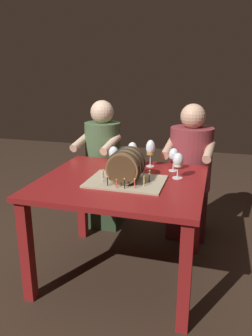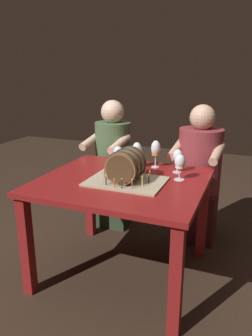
{
  "view_description": "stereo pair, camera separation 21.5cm",
  "coord_description": "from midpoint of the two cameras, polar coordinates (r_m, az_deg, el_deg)",
  "views": [
    {
      "loc": [
        0.61,
        -2.03,
        1.47
      ],
      "look_at": [
        0.04,
        -0.05,
        0.84
      ],
      "focal_mm": 34.71,
      "sensor_mm": 36.0,
      "label": 1
    },
    {
      "loc": [
        0.81,
        -1.96,
        1.47
      ],
      "look_at": [
        0.04,
        -0.05,
        0.84
      ],
      "focal_mm": 34.71,
      "sensor_mm": 36.0,
      "label": 2
    }
  ],
  "objects": [
    {
      "name": "wine_glass_red",
      "position": [
        2.41,
        5.85,
        2.11
      ],
      "size": [
        0.07,
        0.07,
        0.17
      ],
      "color": "white",
      "rests_on": "dining_table"
    },
    {
      "name": "dining_table",
      "position": [
        2.28,
        -3.49,
        -4.76
      ],
      "size": [
        1.12,
        1.01,
        0.74
      ],
      "color": "maroon",
      "rests_on": "ground"
    },
    {
      "name": "wine_glass_amber",
      "position": [
        2.5,
        1.88,
        3.37
      ],
      "size": [
        0.07,
        0.07,
        0.21
      ],
      "color": "white",
      "rests_on": "dining_table"
    },
    {
      "name": "wine_glass_empty",
      "position": [
        2.46,
        -4.7,
        2.57
      ],
      "size": [
        0.07,
        0.07,
        0.17
      ],
      "color": "white",
      "rests_on": "dining_table"
    },
    {
      "name": "wine_glass_rose",
      "position": [
        2.46,
        -1.35,
        3.01
      ],
      "size": [
        0.07,
        0.07,
        0.2
      ],
      "color": "white",
      "rests_on": "dining_table"
    },
    {
      "name": "ground_plane",
      "position": [
        2.58,
        -3.23,
        -17.83
      ],
      "size": [
        8.0,
        8.0,
        0.0
      ],
      "primitive_type": "plane",
      "color": "#332319"
    },
    {
      "name": "person_seated_right",
      "position": [
        2.89,
        9.01,
        -1.35
      ],
      "size": [
        0.42,
        0.5,
        1.2
      ],
      "color": "#4C1B1E",
      "rests_on": "ground"
    },
    {
      "name": "wine_glass_white",
      "position": [
        2.24,
        6.43,
        1.17
      ],
      "size": [
        0.07,
        0.07,
        0.18
      ],
      "color": "white",
      "rests_on": "dining_table"
    },
    {
      "name": "barrel_cake",
      "position": [
        2.15,
        -2.86,
        -0.01
      ],
      "size": [
        0.51,
        0.37,
        0.23
      ],
      "color": "tan",
      "rests_on": "dining_table"
    },
    {
      "name": "person_seated_left",
      "position": [
        3.09,
        -6.02,
        -0.33
      ],
      "size": [
        0.4,
        0.49,
        1.21
      ],
      "color": "#2A3A24",
      "rests_on": "ground"
    }
  ]
}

